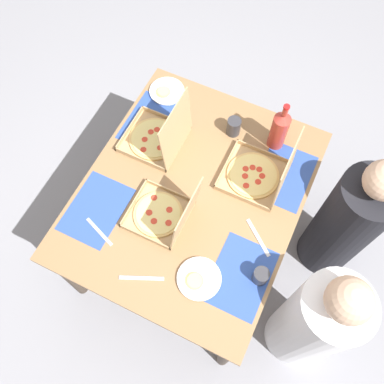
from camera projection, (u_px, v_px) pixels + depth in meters
name	position (u px, v px, depth m)	size (l,w,h in m)	color
ground_plane	(192.00, 239.00, 2.79)	(6.00, 6.00, 0.00)	gray
dining_table	(192.00, 200.00, 2.23)	(1.31, 1.08, 0.72)	#3F3328
placemat_near_left	(151.00, 122.00, 2.33)	(0.36, 0.26, 0.00)	#2D4C9E
placemat_near_right	(96.00, 209.00, 2.10)	(0.36, 0.26, 0.00)	#2D4C9E
placemat_far_left	(284.00, 175.00, 2.18)	(0.36, 0.26, 0.00)	#2D4C9E
placemat_far_right	(240.00, 276.00, 1.95)	(0.36, 0.26, 0.00)	#2D4C9E
pizza_box_center	(260.00, 174.00, 2.12)	(0.31, 0.31, 0.34)	tan
pizza_box_corner_left	(164.00, 214.00, 2.03)	(0.28, 0.32, 0.31)	tan
pizza_box_edge_far	(159.00, 137.00, 2.22)	(0.31, 0.31, 0.34)	tan
plate_near_left	(199.00, 279.00, 1.93)	(0.21, 0.21, 0.03)	white
plate_middle	(167.00, 91.00, 2.41)	(0.20, 0.20, 0.03)	white
soda_bottle	(279.00, 129.00, 2.15)	(0.09, 0.09, 0.32)	#B2382D
cup_spare	(261.00, 276.00, 1.91)	(0.07, 0.07, 0.09)	#333338
cup_dark	(234.00, 127.00, 2.25)	(0.07, 0.07, 0.10)	#333338
fork_by_near_left	(99.00, 232.00, 2.04)	(0.19, 0.02, 0.01)	#B7B7BC
knife_by_near_right	(258.00, 238.00, 2.03)	(0.21, 0.02, 0.01)	#B7B7BC
knife_by_far_left	(141.00, 278.00, 1.94)	(0.21, 0.02, 0.01)	#B7B7BC
diner_left_seat	(346.00, 223.00, 2.31)	(0.32, 0.32, 1.11)	black
diner_right_seat	(313.00, 322.00, 2.06)	(0.32, 0.32, 1.14)	white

